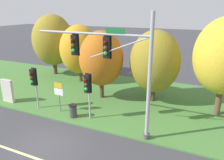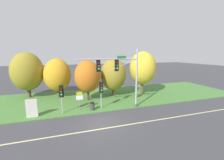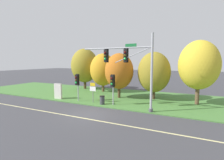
{
  "view_description": "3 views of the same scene",
  "coord_description": "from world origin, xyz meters",
  "views": [
    {
      "loc": [
        7.87,
        -8.19,
        7.37
      ],
      "look_at": [
        2.39,
        3.86,
        3.05
      ],
      "focal_mm": 35.0,
      "sensor_mm": 36.0,
      "label": 1
    },
    {
      "loc": [
        -3.39,
        -13.3,
        6.69
      ],
      "look_at": [
        2.33,
        4.04,
        3.42
      ],
      "focal_mm": 24.0,
      "sensor_mm": 36.0,
      "label": 2
    },
    {
      "loc": [
        8.86,
        -12.87,
        4.76
      ],
      "look_at": [
        0.56,
        3.86,
        2.75
      ],
      "focal_mm": 28.0,
      "sensor_mm": 36.0,
      "label": 3
    }
  ],
  "objects": [
    {
      "name": "ground_plane",
      "position": [
        0.0,
        0.0,
        0.0
      ],
      "size": [
        160.0,
        160.0,
        0.0
      ],
      "primitive_type": "plane",
      "color": "#3D3D42"
    },
    {
      "name": "lane_stripe",
      "position": [
        0.0,
        -1.2,
        0.0
      ],
      "size": [
        36.0,
        0.16,
        0.01
      ],
      "primitive_type": "cube",
      "color": "beige",
      "rests_on": "ground"
    },
    {
      "name": "grass_verge",
      "position": [
        0.0,
        8.25,
        0.05
      ],
      "size": [
        48.0,
        11.5,
        0.1
      ],
      "primitive_type": "cube",
      "color": "#477A38",
      "rests_on": "ground"
    },
    {
      "name": "traffic_signal_mast",
      "position": [
        3.09,
        2.83,
        4.56
      ],
      "size": [
        7.45,
        0.49,
        7.18
      ],
      "color": "#9EA0A5",
      "rests_on": "grass_verge"
    },
    {
      "name": "pedestrian_signal_near_kerb",
      "position": [
        0.81,
        3.47,
        2.49
      ],
      "size": [
        0.46,
        0.55,
        3.28
      ],
      "color": "#9EA0A5",
      "rests_on": "grass_verge"
    },
    {
      "name": "pedestrian_signal_further_along",
      "position": [
        -3.68,
        3.3,
        2.43
      ],
      "size": [
        0.46,
        0.55,
        3.2
      ],
      "color": "#9EA0A5",
      "rests_on": "grass_verge"
    },
    {
      "name": "route_sign_post",
      "position": [
        -1.75,
        3.65,
        1.58
      ],
      "size": [
        0.76,
        0.08,
        2.29
      ],
      "color": "slate",
      "rests_on": "grass_verge"
    },
    {
      "name": "tree_nearest_road",
      "position": [
        -8.44,
        11.6,
        4.01
      ],
      "size": [
        4.56,
        4.56,
        6.78
      ],
      "color": "#4C3823",
      "rests_on": "grass_verge"
    },
    {
      "name": "tree_left_of_mast",
      "position": [
        -4.23,
        10.43,
        3.47
      ],
      "size": [
        3.95,
        3.95,
        5.85
      ],
      "color": "brown",
      "rests_on": "grass_verge"
    },
    {
      "name": "tree_behind_signpost",
      "position": [
        -0.16,
        7.37,
        3.5
      ],
      "size": [
        3.63,
        3.63,
        5.68
      ],
      "color": "#4C3823",
      "rests_on": "grass_verge"
    },
    {
      "name": "tree_mid_verge",
      "position": [
        4.0,
        8.48,
        3.42
      ],
      "size": [
        3.95,
        3.95,
        5.8
      ],
      "color": "#4C3823",
      "rests_on": "grass_verge"
    },
    {
      "name": "tree_tall_centre",
      "position": [
        8.87,
        8.01,
        4.35
      ],
      "size": [
        4.21,
        4.21,
        6.9
      ],
      "color": "brown",
      "rests_on": "grass_verge"
    },
    {
      "name": "info_kiosk",
      "position": [
        -6.69,
        3.36,
        1.04
      ],
      "size": [
        1.1,
        0.24,
        1.9
      ],
      "color": "beige",
      "rests_on": "grass_verge"
    },
    {
      "name": "trash_bin",
      "position": [
        -0.35,
        3.31,
        0.57
      ],
      "size": [
        0.56,
        0.56,
        0.93
      ],
      "color": "#38383D",
      "rests_on": "grass_verge"
    }
  ]
}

